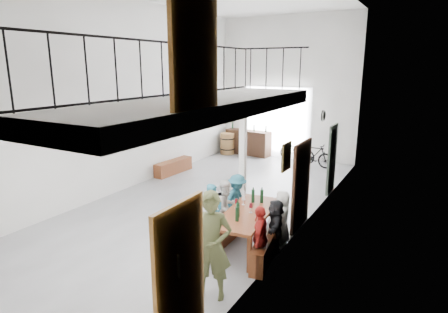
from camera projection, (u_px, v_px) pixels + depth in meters
The scene contains 24 objects.
floor at pixel (207, 202), 10.19m from camera, with size 12.00×12.00×0.00m, color slate.
room_walls at pixel (205, 68), 9.35m from camera, with size 12.00×12.00×12.00m.
gateway_portal at pixel (276, 122), 15.07m from camera, with size 2.80×0.08×2.80m, color white.
right_wall_decor at pixel (276, 170), 6.91m from camera, with size 0.07×8.28×5.07m.
balcony at pixel (206, 108), 5.90m from camera, with size 1.52×5.62×4.00m.
tasting_table at pixel (248, 216), 7.46m from camera, with size 1.04×2.09×0.79m.
bench_inner at pixel (224, 230), 7.88m from camera, with size 0.34×2.10×0.48m, color brown.
bench_wall at pixel (269, 242), 7.38m from camera, with size 0.26×2.02×0.46m, color brown.
tableware at pixel (246, 202), 7.56m from camera, with size 0.51×1.19×0.35m.
side_bench at pixel (173, 167), 12.88m from camera, with size 0.36×1.63×0.46m, color brown.
oak_barrel at pixel (227, 144), 15.67m from camera, with size 0.60×0.60×0.88m.
serving_counter at pixel (248, 142), 15.57m from camera, with size 1.92×0.53×1.01m, color #382115.
counter_bottles at pixel (249, 127), 15.43m from camera, with size 1.67×0.24×0.28m.
guest_left_a at pixel (193, 229), 7.21m from camera, with size 0.54×0.35×1.11m, color silver.
guest_left_b at pixel (213, 214), 7.74m from camera, with size 0.46×0.30×1.27m, color #246378.
guest_left_c at pixel (226, 207), 8.13m from camera, with size 0.60×0.47×1.24m, color silver.
guest_left_d at pixel (237, 200), 8.58m from camera, with size 0.79×0.45×1.22m, color #246378.
guest_right_a at pixel (260, 237), 6.74m from camera, with size 0.71×0.30×1.21m, color red.
guest_right_b at pixel (275, 225), 7.42m from camera, with size 0.99×0.32×1.07m, color black.
guest_right_c at pixel (282, 217), 7.79m from camera, with size 0.54×0.35×1.11m, color silver.
host_standing at pixel (212, 246), 5.83m from camera, with size 0.64×0.42×1.77m, color #484E2B.
potted_plant at pixel (302, 202), 9.53m from camera, with size 0.42×0.36×0.46m, color #134315.
bicycle_near at pixel (297, 151), 14.44m from camera, with size 0.55×1.56×0.82m, color black.
bicycle_far at pixel (314, 155), 13.63m from camera, with size 0.42×1.48×0.89m, color black.
Camera 1 is at (5.13, -8.13, 3.62)m, focal length 30.00 mm.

